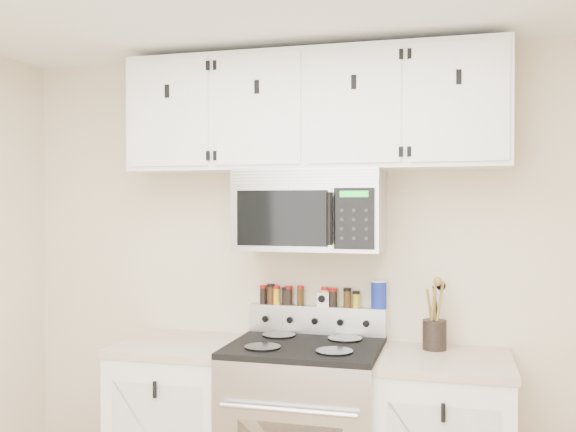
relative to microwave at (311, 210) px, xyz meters
The scene contains 17 objects.
back_wall 0.42m from the microwave, 90.15° to the left, with size 3.50×0.01×2.50m, color #C4B493.
base_cabinet_left 1.36m from the microwave, behind, with size 0.64×0.62×0.92m.
microwave is the anchor object (origin of this frame).
upper_cabinets 0.52m from the microwave, 91.15° to the left, with size 2.00×0.35×0.62m.
utensil_crock 0.89m from the microwave, ahead, with size 0.12×0.12×0.35m.
kitchen_timer 0.52m from the microwave, 78.52° to the left, with size 0.07×0.06×0.08m, color white.
salt_canister 0.59m from the microwave, 24.61° to the left, with size 0.08×0.08×0.15m.
spice_jar_0 0.59m from the microwave, 153.28° to the left, with size 0.04×0.04×0.10m.
spice_jar_1 0.56m from the microwave, 149.46° to the left, with size 0.04×0.04×0.11m.
spice_jar_2 0.55m from the microwave, 146.08° to the left, with size 0.04×0.04×0.10m.
spice_jar_3 0.54m from the microwave, 138.68° to the left, with size 0.05×0.05×0.10m.
spice_jar_4 0.53m from the microwave, 136.05° to the left, with size 0.05×0.05×0.10m.
spice_jar_5 0.51m from the microwave, 121.02° to the left, with size 0.04×0.04×0.11m.
spice_jar_6 0.50m from the microwave, 74.34° to the left, with size 0.04×0.04×0.11m.
spice_jar_7 0.51m from the microwave, 59.66° to the left, with size 0.05×0.05×0.10m.
spice_jar_8 0.53m from the microwave, 42.72° to the left, with size 0.04×0.04×0.10m.
spice_jar_9 0.55m from the microwave, 35.49° to the left, with size 0.04×0.04×0.09m.
Camera 1 is at (0.74, -1.73, 1.66)m, focal length 40.00 mm.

